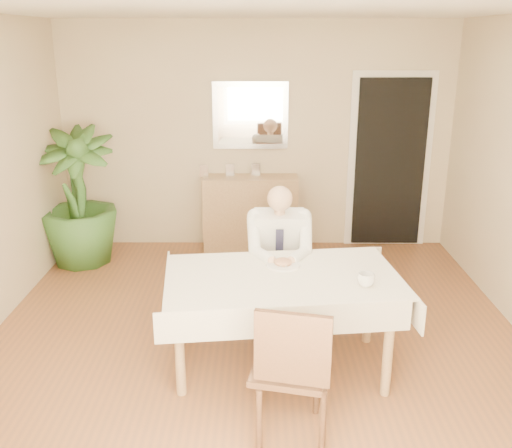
{
  "coord_description": "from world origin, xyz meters",
  "views": [
    {
      "loc": [
        0.02,
        -4.08,
        2.41
      ],
      "look_at": [
        0.0,
        0.35,
        0.95
      ],
      "focal_mm": 40.0,
      "sensor_mm": 36.0,
      "label": 1
    }
  ],
  "objects_px": {
    "dining_table": "(282,286)",
    "chair_far": "(278,259)",
    "coffee_mug": "(366,280)",
    "chair_near": "(291,366)",
    "seated_man": "(280,254)",
    "potted_palm": "(78,197)",
    "sideboard": "(250,213)"
  },
  "relations": [
    {
      "from": "chair_far",
      "to": "potted_palm",
      "type": "relative_size",
      "value": 0.62
    },
    {
      "from": "chair_far",
      "to": "coffee_mug",
      "type": "xyz_separation_m",
      "value": [
        0.57,
        -1.07,
        0.27
      ]
    },
    {
      "from": "sideboard",
      "to": "potted_palm",
      "type": "distance_m",
      "value": 1.95
    },
    {
      "from": "chair_near",
      "to": "coffee_mug",
      "type": "xyz_separation_m",
      "value": [
        0.55,
        0.67,
        0.27
      ]
    },
    {
      "from": "chair_near",
      "to": "coffee_mug",
      "type": "height_order",
      "value": "chair_near"
    },
    {
      "from": "chair_far",
      "to": "chair_near",
      "type": "height_order",
      "value": "chair_near"
    },
    {
      "from": "chair_far",
      "to": "chair_near",
      "type": "relative_size",
      "value": 0.99
    },
    {
      "from": "sideboard",
      "to": "seated_man",
      "type": "bearing_deg",
      "value": -82.01
    },
    {
      "from": "dining_table",
      "to": "sideboard",
      "type": "bearing_deg",
      "value": 89.46
    },
    {
      "from": "chair_far",
      "to": "chair_near",
      "type": "distance_m",
      "value": 1.74
    },
    {
      "from": "potted_palm",
      "to": "coffee_mug",
      "type": "bearing_deg",
      "value": -40.3
    },
    {
      "from": "sideboard",
      "to": "potted_palm",
      "type": "relative_size",
      "value": 0.72
    },
    {
      "from": "dining_table",
      "to": "chair_far",
      "type": "distance_m",
      "value": 0.9
    },
    {
      "from": "chair_near",
      "to": "coffee_mug",
      "type": "distance_m",
      "value": 0.91
    },
    {
      "from": "chair_far",
      "to": "sideboard",
      "type": "height_order",
      "value": "chair_far"
    },
    {
      "from": "seated_man",
      "to": "coffee_mug",
      "type": "height_order",
      "value": "seated_man"
    },
    {
      "from": "coffee_mug",
      "to": "sideboard",
      "type": "xyz_separation_m",
      "value": [
        -0.84,
        2.75,
        -0.37
      ]
    },
    {
      "from": "seated_man",
      "to": "chair_near",
      "type": "bearing_deg",
      "value": -89.26
    },
    {
      "from": "dining_table",
      "to": "coffee_mug",
      "type": "xyz_separation_m",
      "value": [
        0.57,
        -0.19,
        0.13
      ]
    },
    {
      "from": "coffee_mug",
      "to": "potted_palm",
      "type": "bearing_deg",
      "value": 139.7
    },
    {
      "from": "dining_table",
      "to": "chair_far",
      "type": "height_order",
      "value": "chair_far"
    },
    {
      "from": "chair_far",
      "to": "potted_palm",
      "type": "distance_m",
      "value": 2.48
    },
    {
      "from": "chair_far",
      "to": "dining_table",
      "type": "bearing_deg",
      "value": -94.74
    },
    {
      "from": "sideboard",
      "to": "potted_palm",
      "type": "bearing_deg",
      "value": -166.25
    },
    {
      "from": "seated_man",
      "to": "sideboard",
      "type": "height_order",
      "value": "seated_man"
    },
    {
      "from": "sideboard",
      "to": "coffee_mug",
      "type": "bearing_deg",
      "value": -72.76
    },
    {
      "from": "chair_far",
      "to": "seated_man",
      "type": "xyz_separation_m",
      "value": [
        -0.0,
        -0.29,
        0.16
      ]
    },
    {
      "from": "coffee_mug",
      "to": "potted_palm",
      "type": "relative_size",
      "value": 0.08
    },
    {
      "from": "potted_palm",
      "to": "seated_man",
      "type": "bearing_deg",
      "value": -35.43
    },
    {
      "from": "chair_far",
      "to": "chair_near",
      "type": "bearing_deg",
      "value": -94.13
    },
    {
      "from": "chair_near",
      "to": "seated_man",
      "type": "relative_size",
      "value": 0.76
    },
    {
      "from": "dining_table",
      "to": "coffee_mug",
      "type": "distance_m",
      "value": 0.62
    }
  ]
}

